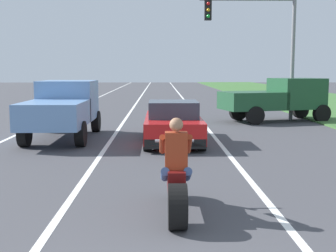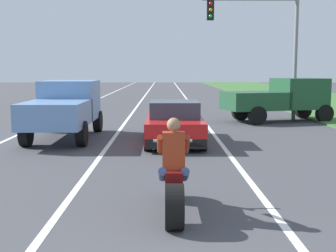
% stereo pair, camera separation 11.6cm
% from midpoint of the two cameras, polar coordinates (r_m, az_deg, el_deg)
% --- Properties ---
extents(lane_stripe_left_solid, '(0.14, 120.00, 0.01)m').
position_cam_midpoint_polar(lane_stripe_left_solid, '(23.92, -13.91, 1.31)').
color(lane_stripe_left_solid, white).
rests_on(lane_stripe_left_solid, ground).
extents(lane_stripe_right_solid, '(0.14, 120.00, 0.01)m').
position_cam_midpoint_polar(lane_stripe_right_solid, '(23.41, 3.55, 1.39)').
color(lane_stripe_right_solid, white).
rests_on(lane_stripe_right_solid, ground).
extents(lane_stripe_centre_dashed, '(0.14, 120.00, 0.01)m').
position_cam_midpoint_polar(lane_stripe_centre_dashed, '(23.39, -5.28, 1.36)').
color(lane_stripe_centre_dashed, white).
rests_on(lane_stripe_centre_dashed, ground).
extents(motorcycle_with_rider, '(0.70, 2.21, 1.62)m').
position_cam_midpoint_polar(motorcycle_with_rider, '(7.27, 0.59, -7.00)').
color(motorcycle_with_rider, black).
rests_on(motorcycle_with_rider, ground).
extents(sports_car_red, '(1.84, 4.30, 1.37)m').
position_cam_midpoint_polar(sports_car_red, '(14.59, 0.43, 0.33)').
color(sports_car_red, red).
rests_on(sports_car_red, ground).
extents(pickup_truck_left_lane_light_blue, '(2.02, 4.80, 1.98)m').
position_cam_midpoint_polar(pickup_truck_left_lane_light_blue, '(15.78, -13.46, 2.40)').
color(pickup_truck_left_lane_light_blue, '#6B93C6').
rests_on(pickup_truck_left_lane_light_blue, ground).
extents(pickup_truck_right_shoulder_dark_green, '(5.14, 3.14, 1.98)m').
position_cam_midpoint_polar(pickup_truck_right_shoulder_dark_green, '(21.20, 13.79, 3.58)').
color(pickup_truck_right_shoulder_dark_green, '#1E4C2D').
rests_on(pickup_truck_right_shoulder_dark_green, ground).
extents(traffic_light_mast_near, '(4.51, 0.34, 6.00)m').
position_cam_midpoint_polar(traffic_light_mast_near, '(21.68, 12.03, 11.33)').
color(traffic_light_mast_near, gray).
rests_on(traffic_light_mast_near, ground).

